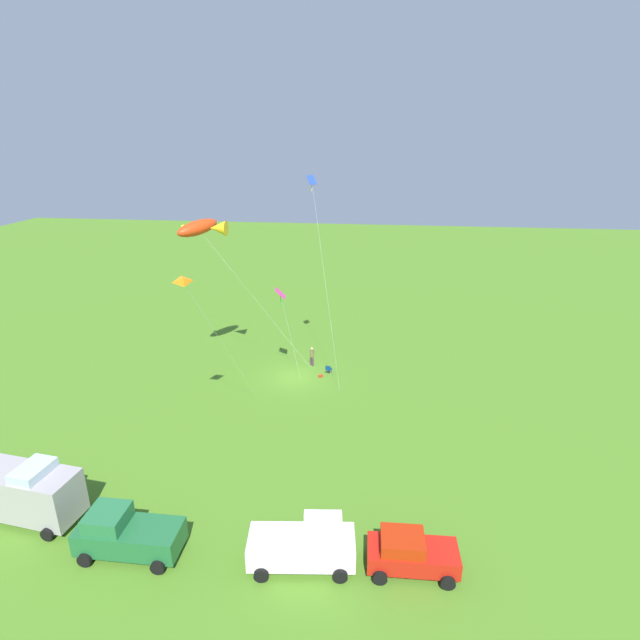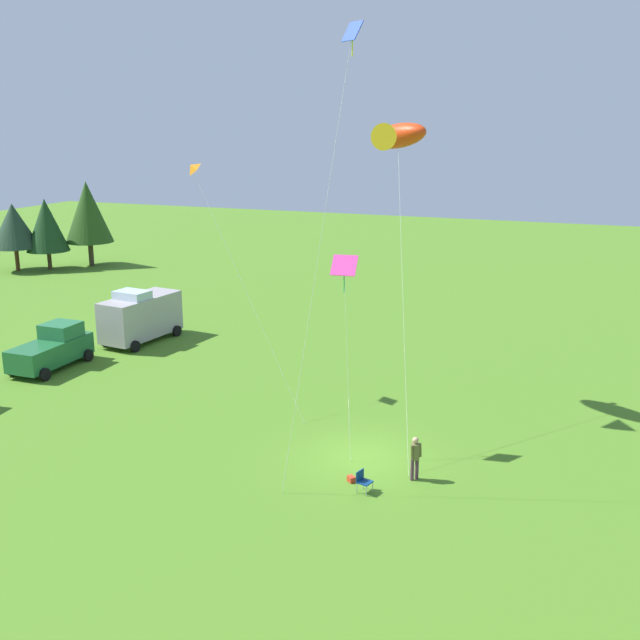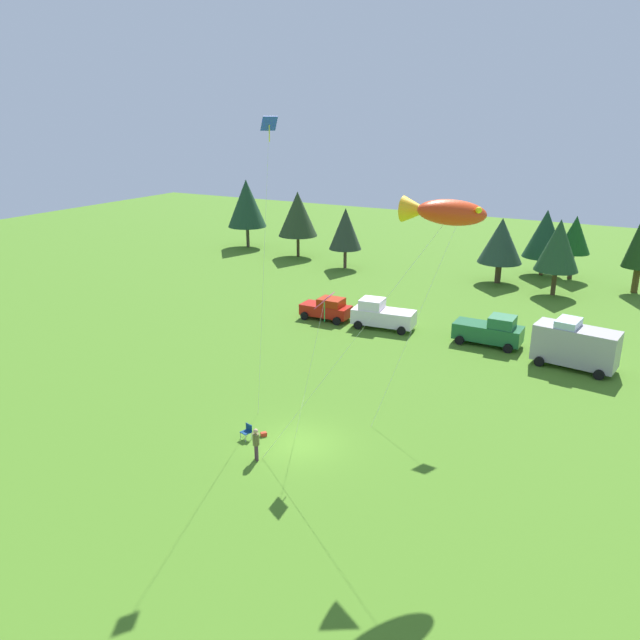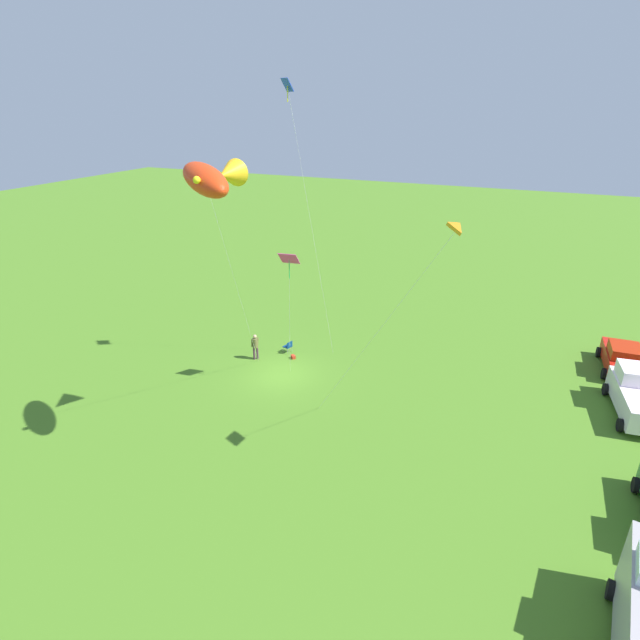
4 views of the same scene
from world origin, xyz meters
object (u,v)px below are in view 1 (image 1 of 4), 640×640
Objects in this scene: car_red_sedan at (410,553)px; kite_diamond_blue at (314,194)px; truck_green_flatbed at (126,533)px; kite_diamond_rainbow at (281,295)px; truck_white_pickup at (305,544)px; folding_chair at (329,369)px; person_kite_flyer at (312,355)px; kite_large_fish at (203,228)px; kite_delta_orange at (184,282)px; van_motorhome_grey at (29,492)px; backpack_on_grass at (321,376)px.

car_red_sedan is 0.26× the size of kite_diamond_blue.
truck_green_flatbed is 0.62× the size of kite_diamond_rainbow.
truck_white_pickup is at bearing 104.29° from kite_diamond_rainbow.
person_kite_flyer is at bearing 62.52° from folding_chair.
person_kite_flyer is at bearing -157.30° from kite_large_fish.
kite_delta_orange is 0.69× the size of kite_diamond_blue.
person_kite_flyer is at bearing -118.05° from kite_diamond_rainbow.
car_red_sedan reaches higher than person_kite_flyer.
car_red_sedan is 13.59m from truck_green_flatbed.
car_red_sedan is 18.93m from kite_delta_orange.
folding_chair is 0.10× the size of kite_diamond_rainbow.
van_motorhome_grey is at bearing 54.63° from kite_diamond_blue.
kite_diamond_blue reaches higher than van_motorhome_grey.
backpack_on_grass is at bearing -109.67° from truck_green_flatbed.
folding_chair is at bearing 61.12° from van_motorhome_grey.
kite_diamond_blue is (-6.35, -10.04, 4.11)m from kite_delta_orange.
car_red_sedan is 0.37× the size of kite_delta_orange.
truck_white_pickup is at bearing 119.87° from kite_large_fish.
kite_diamond_rainbow is at bearing -63.97° from car_red_sedan.
folding_chair is at bearing -133.35° from backpack_on_grass.
van_motorhome_grey is 13.77m from kite_delta_orange.
van_motorhome_grey is (19.71, -0.96, 0.69)m from car_red_sedan.
truck_white_pickup is at bearing -134.34° from person_kite_flyer.
kite_delta_orange is at bearing 102.50° from kite_large_fish.
truck_white_pickup is (4.88, 0.26, 0.15)m from car_red_sedan.
truck_green_flatbed reaches higher than folding_chair.
kite_diamond_rainbow is at bearing 25.22° from backpack_on_grass.
folding_chair is 14.74m from kite_diamond_blue.
person_kite_flyer is at bearing -114.53° from kite_delta_orange.
kite_diamond_rainbow is 0.49× the size of kite_diamond_blue.
backpack_on_grass is at bearing 61.41° from van_motorhome_grey.
kite_delta_orange is (13.39, -8.79, 10.09)m from car_red_sedan.
van_motorhome_grey is 0.49× the size of kite_delta_orange.
backpack_on_grass is 0.06× the size of truck_green_flatbed.
truck_green_flatbed is (13.57, 0.64, 0.15)m from car_red_sedan.
kite_large_fish is 7.81m from kite_diamond_rainbow.
kite_diamond_rainbow is at bearing -102.66° from truck_green_flatbed.
kite_large_fish is at bearing 113.54° from truck_white_pickup.
car_red_sedan is at bearing 130.40° from kite_large_fish.
folding_chair is 0.05× the size of kite_diamond_blue.
backpack_on_grass is 22.60m from van_motorhome_grey.
truck_green_flatbed is 20.05m from kite_diamond_rainbow.
truck_white_pickup is 24.17m from kite_large_fish.
folding_chair is 21.94m from truck_green_flatbed.
person_kite_flyer is 17.16m from kite_delta_orange.
kite_large_fish is at bearing -51.55° from car_red_sedan.
kite_diamond_rainbow is 0.71× the size of kite_delta_orange.
van_motorhome_grey is at bearing -4.74° from car_red_sedan.
van_motorhome_grey is at bearing -172.04° from person_kite_flyer.
kite_diamond_blue is at bearing 61.71° from van_motorhome_grey.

